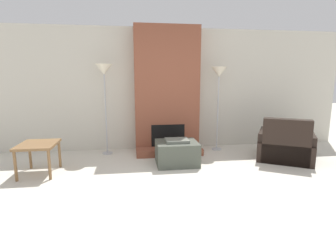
{
  "coord_description": "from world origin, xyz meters",
  "views": [
    {
      "loc": [
        -0.75,
        -2.91,
        1.54
      ],
      "look_at": [
        0.0,
        2.41,
        0.56
      ],
      "focal_mm": 28.0,
      "sensor_mm": 36.0,
      "label": 1
    }
  ],
  "objects_px": {
    "floor_lamp_left": "(104,75)",
    "ottoman": "(177,153)",
    "armchair": "(285,147)",
    "side_table": "(38,148)",
    "floor_lamp_right": "(219,77)"
  },
  "relations": [
    {
      "from": "floor_lamp_left",
      "to": "ottoman",
      "type": "bearing_deg",
      "value": -33.5
    },
    {
      "from": "ottoman",
      "to": "armchair",
      "type": "relative_size",
      "value": 0.56
    },
    {
      "from": "side_table",
      "to": "armchair",
      "type": "bearing_deg",
      "value": 1.89
    },
    {
      "from": "side_table",
      "to": "floor_lamp_left",
      "type": "distance_m",
      "value": 1.85
    },
    {
      "from": "ottoman",
      "to": "side_table",
      "type": "distance_m",
      "value": 2.32
    },
    {
      "from": "side_table",
      "to": "floor_lamp_right",
      "type": "distance_m",
      "value": 3.68
    },
    {
      "from": "ottoman",
      "to": "floor_lamp_right",
      "type": "height_order",
      "value": "floor_lamp_right"
    },
    {
      "from": "armchair",
      "to": "side_table",
      "type": "height_order",
      "value": "armchair"
    },
    {
      "from": "ottoman",
      "to": "floor_lamp_right",
      "type": "distance_m",
      "value": 1.92
    },
    {
      "from": "ottoman",
      "to": "side_table",
      "type": "xyz_separation_m",
      "value": [
        -2.31,
        -0.17,
        0.22
      ]
    },
    {
      "from": "armchair",
      "to": "side_table",
      "type": "distance_m",
      "value": 4.42
    },
    {
      "from": "ottoman",
      "to": "floor_lamp_right",
      "type": "xyz_separation_m",
      "value": [
        1.04,
        0.87,
        1.36
      ]
    },
    {
      "from": "ottoman",
      "to": "floor_lamp_right",
      "type": "bearing_deg",
      "value": 39.85
    },
    {
      "from": "armchair",
      "to": "floor_lamp_right",
      "type": "bearing_deg",
      "value": -8.76
    },
    {
      "from": "side_table",
      "to": "floor_lamp_left",
      "type": "bearing_deg",
      "value": 46.08
    }
  ]
}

